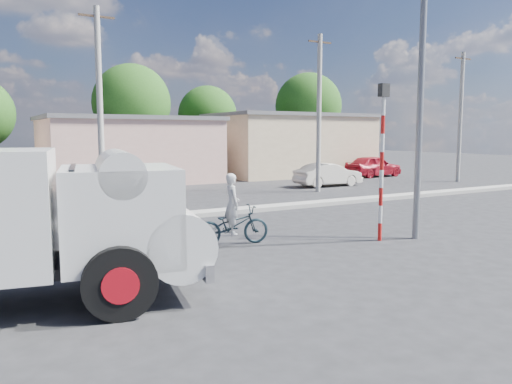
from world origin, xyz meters
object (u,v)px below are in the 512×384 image
truck (10,221)px  cyclist (232,215)px  car_cream (328,175)px  streetlight (418,62)px  traffic_pole (382,148)px  bicycle (232,225)px  car_red (373,166)px

truck → cyclist: size_ratio=4.22×
truck → car_cream: 21.87m
cyclist → truck: bearing=124.0°
truck → streetlight: streetlight is taller
truck → cyclist: bearing=35.2°
cyclist → traffic_pole: 4.53m
bicycle → cyclist: cyclist is taller
cyclist → traffic_pole: (3.85, -1.61, 1.77)m
cyclist → car_red: (18.55, 14.23, -0.07)m
car_red → car_cream: bearing=112.6°
cyclist → streetlight: streetlight is taller
car_cream → car_red: bearing=-61.8°
truck → traffic_pole: (9.39, 0.87, 1.08)m
traffic_pole → streetlight: (0.94, -0.30, 2.37)m
traffic_pole → truck: bearing=-174.7°
car_cream → streetlight: bearing=152.2°
truck → car_cream: (17.37, 13.27, -0.85)m
car_cream → traffic_pole: bearing=148.4°
car_red → streetlight: size_ratio=0.49×
bicycle → traffic_pole: traffic_pole is taller
car_red → streetlight: 21.63m
truck → cyclist: (5.55, 2.48, -0.69)m
truck → traffic_pole: bearing=16.4°
car_red → traffic_pole: 21.69m
traffic_pole → car_red: bearing=47.1°
truck → streetlight: bearing=14.2°
car_red → streetlight: bearing=135.0°
car_cream → truck: bearing=128.6°
car_cream → car_red: size_ratio=0.91×
streetlight → car_red: bearing=49.5°
bicycle → traffic_pole: 4.65m
bicycle → streetlight: 6.79m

